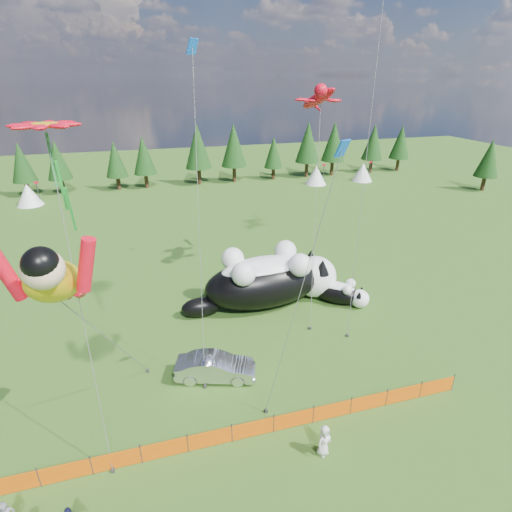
{
  "coord_description": "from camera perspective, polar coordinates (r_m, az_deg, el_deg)",
  "views": [
    {
      "loc": [
        -3.56,
        -15.97,
        15.36
      ],
      "look_at": [
        2.14,
        4.0,
        5.95
      ],
      "focal_mm": 28.0,
      "sensor_mm": 36.0,
      "label": 1
    }
  ],
  "objects": [
    {
      "name": "car",
      "position": [
        22.88,
        -5.82,
        -15.55
      ],
      "size": [
        4.63,
        2.72,
        1.44
      ],
      "primitive_type": "imported",
      "rotation": [
        0.0,
        0.0,
        1.28
      ],
      "color": "silver",
      "rests_on": "ground"
    },
    {
      "name": "cat_small",
      "position": [
        30.03,
        11.74,
        -5.03
      ],
      "size": [
        4.19,
        3.83,
        1.83
      ],
      "rotation": [
        0.0,
        0.0,
        -0.71
      ],
      "color": "black",
      "rests_on": "ground"
    },
    {
      "name": "diamond_kite_a",
      "position": [
        22.68,
        -8.99,
        25.55
      ],
      "size": [
        1.8,
        6.4,
        17.87
      ],
      "color": "blue",
      "rests_on": "ground"
    },
    {
      "name": "tree_line",
      "position": [
        62.12,
        -12.71,
        13.28
      ],
      "size": [
        90.0,
        4.0,
        8.0
      ],
      "primitive_type": null,
      "color": "black",
      "rests_on": "ground"
    },
    {
      "name": "gecko_kite",
      "position": [
        30.96,
        8.88,
        21.32
      ],
      "size": [
        5.08,
        11.14,
        16.15
      ],
      "color": "red",
      "rests_on": "ground"
    },
    {
      "name": "flower_kite",
      "position": [
        17.62,
        -27.85,
        15.64
      ],
      "size": [
        2.9,
        5.87,
        14.22
      ],
      "color": "red",
      "rests_on": "ground"
    },
    {
      "name": "cat_large",
      "position": [
        28.79,
        2.14,
        -3.25
      ],
      "size": [
        11.75,
        4.63,
        4.24
      ],
      "rotation": [
        0.0,
        0.0,
        0.06
      ],
      "color": "black",
      "rests_on": "ground"
    },
    {
      "name": "ground",
      "position": [
        22.44,
        -2.59,
        -18.84
      ],
      "size": [
        160.0,
        160.0,
        0.0
      ],
      "primitive_type": "plane",
      "color": "#17390A",
      "rests_on": "ground"
    },
    {
      "name": "safety_fence",
      "position": [
        20.04,
        -0.43,
        -23.46
      ],
      "size": [
        22.06,
        0.06,
        1.1
      ],
      "color": "#262626",
      "rests_on": "ground"
    },
    {
      "name": "spectator_e",
      "position": [
        19.47,
        9.69,
        -24.54
      ],
      "size": [
        0.91,
        0.78,
        1.57
      ],
      "primitive_type": "imported",
      "rotation": [
        0.0,
        0.0,
        0.45
      ],
      "color": "silver",
      "rests_on": "ground"
    },
    {
      "name": "festival_tents",
      "position": [
        59.49,
        -1.32,
        10.81
      ],
      "size": [
        50.0,
        3.2,
        2.8
      ],
      "primitive_type": null,
      "color": "white",
      "rests_on": "ground"
    },
    {
      "name": "diamond_kite_c",
      "position": [
        16.02,
        11.56,
        12.58
      ],
      "size": [
        3.38,
        0.63,
        13.57
      ],
      "color": "blue",
      "rests_on": "ground"
    },
    {
      "name": "superhero_kite",
      "position": [
        15.34,
        -26.74,
        -3.18
      ],
      "size": [
        4.8,
        8.07,
        12.02
      ],
      "color": "#E1B40B",
      "rests_on": "ground"
    }
  ]
}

